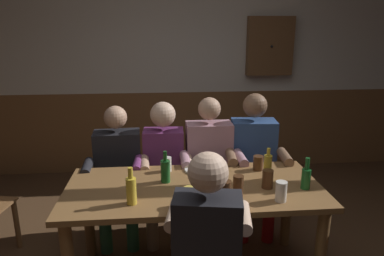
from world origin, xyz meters
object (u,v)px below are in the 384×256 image
at_px(person_1, 164,164).
at_px(wall_dart_cabinet, 270,46).
at_px(bottle_0, 268,167).
at_px(pint_glass_5, 238,186).
at_px(pint_glass_1, 268,179).
at_px(pint_glass_2, 225,193).
at_px(person_4, 207,246).
at_px(person_3, 254,156).
at_px(person_0, 118,167).
at_px(pint_glass_6, 168,164).
at_px(bottle_3, 306,177).
at_px(person_2, 210,160).
at_px(pint_glass_0, 281,191).
at_px(plate_0, 197,170).
at_px(pint_glass_3, 189,197).
at_px(dining_table, 194,199).
at_px(bottle_2, 165,170).
at_px(pint_glass_4, 258,163).
at_px(bottle_1, 131,190).

xyz_separation_m(person_1, wall_dart_cabinet, (1.33, 1.41, 0.93)).
distance_m(bottle_0, pint_glass_5, 0.37).
relative_size(pint_glass_1, pint_glass_2, 0.84).
bearing_deg(person_1, person_4, 102.45).
distance_m(person_3, pint_glass_1, 0.73).
bearing_deg(person_1, person_0, 2.19).
height_order(bottle_0, pint_glass_6, bottle_0).
xyz_separation_m(person_3, bottle_3, (0.16, -0.76, 0.12)).
xyz_separation_m(person_2, person_3, (0.40, 0.01, 0.02)).
relative_size(bottle_0, bottle_3, 1.07).
height_order(person_0, bottle_3, person_0).
bearing_deg(pint_glass_0, person_1, 129.56).
relative_size(person_0, person_1, 0.98).
height_order(person_4, pint_glass_5, person_4).
bearing_deg(plate_0, person_0, 151.58).
bearing_deg(pint_glass_3, pint_glass_5, 17.14).
xyz_separation_m(pint_glass_2, pint_glass_5, (0.10, 0.10, -0.01)).
bearing_deg(bottle_0, dining_table, -173.64).
distance_m(dining_table, person_3, 0.89).
height_order(person_1, pint_glass_3, person_1).
height_order(person_4, bottle_2, person_4).
bearing_deg(pint_glass_2, person_2, 87.98).
distance_m(person_2, wall_dart_cabinet, 1.91).
relative_size(person_1, person_2, 0.97).
distance_m(person_2, plate_0, 0.40).
bearing_deg(pint_glass_4, pint_glass_3, -137.80).
bearing_deg(person_3, wall_dart_cabinet, -105.52).
bearing_deg(bottle_1, bottle_2, 54.69).
height_order(person_1, pint_glass_4, person_1).
xyz_separation_m(bottle_2, pint_glass_5, (0.47, -0.27, -0.02)).
distance_m(pint_glass_1, pint_glass_6, 0.78).
distance_m(bottle_2, pint_glass_0, 0.82).
xyz_separation_m(plate_0, pint_glass_1, (0.46, -0.35, 0.06)).
distance_m(person_1, pint_glass_2, 0.99).
relative_size(plate_0, pint_glass_3, 1.60).
bearing_deg(bottle_0, pint_glass_4, 95.18).
relative_size(person_4, plate_0, 6.20).
xyz_separation_m(person_0, pint_glass_6, (0.43, -0.34, 0.15)).
bearing_deg(wall_dart_cabinet, dining_table, -118.99).
bearing_deg(bottle_3, bottle_1, -174.59).
bearing_deg(pint_glass_4, pint_glass_0, -89.32).
bearing_deg(bottle_1, dining_table, 28.11).
bearing_deg(person_2, pint_glass_4, 130.05).
bearing_deg(wall_dart_cabinet, pint_glass_2, -112.44).
xyz_separation_m(dining_table, pint_glass_5, (0.28, -0.18, 0.18)).
bearing_deg(plate_0, bottle_3, -28.22).
distance_m(person_2, pint_glass_2, 0.93).
xyz_separation_m(bottle_0, pint_glass_0, (-0.01, -0.34, -0.03)).
xyz_separation_m(person_0, pint_glass_5, (0.88, -0.81, 0.16)).
bearing_deg(person_2, plate_0, 67.33).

